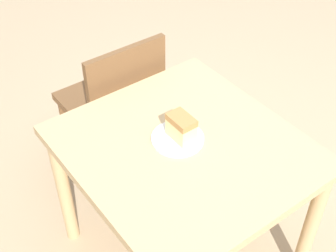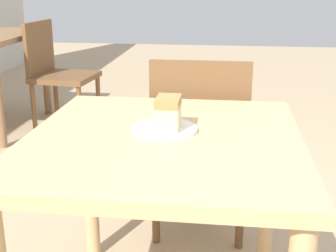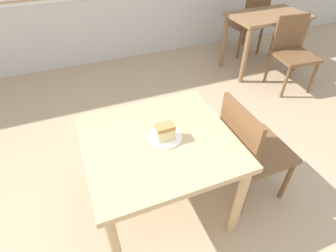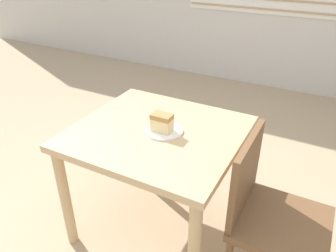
# 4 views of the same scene
# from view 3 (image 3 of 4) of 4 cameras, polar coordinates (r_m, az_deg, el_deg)

# --- Properties ---
(ground_plane) EXTENTS (14.00, 14.00, 0.00)m
(ground_plane) POSITION_cam_3_polar(r_m,az_deg,el_deg) (1.97, 3.32, -24.44)
(ground_plane) COLOR tan
(dining_table_near) EXTENTS (0.89, 0.83, 0.70)m
(dining_table_near) POSITION_cam_3_polar(r_m,az_deg,el_deg) (1.65, -1.89, -5.69)
(dining_table_near) COLOR tan
(dining_table_near) RESTS_ON ground_plane
(dining_table_far) EXTENTS (0.97, 0.60, 0.74)m
(dining_table_far) POSITION_cam_3_polar(r_m,az_deg,el_deg) (3.84, 20.59, 19.96)
(dining_table_far) COLOR olive
(dining_table_far) RESTS_ON ground_plane
(chair_near_window) EXTENTS (0.43, 0.43, 0.84)m
(chair_near_window) POSITION_cam_3_polar(r_m,az_deg,el_deg) (1.95, 17.46, -4.59)
(chair_near_window) COLOR brown
(chair_near_window) RESTS_ON ground_plane
(chair_far_corner) EXTENTS (0.48, 0.48, 0.84)m
(chair_far_corner) POSITION_cam_3_polar(r_m,az_deg,el_deg) (3.57, 25.46, 14.62)
(chair_far_corner) COLOR brown
(chair_far_corner) RESTS_ON ground_plane
(chair_far_opposite) EXTENTS (0.45, 0.45, 0.84)m
(chair_far_opposite) POSITION_cam_3_polar(r_m,az_deg,el_deg) (4.32, 17.02, 20.68)
(chair_far_opposite) COLOR brown
(chair_far_opposite) RESTS_ON ground_plane
(plate) EXTENTS (0.20, 0.20, 0.01)m
(plate) POSITION_cam_3_polar(r_m,az_deg,el_deg) (1.58, -0.58, -2.42)
(plate) COLOR white
(plate) RESTS_ON dining_table_near
(cake_slice) EXTENTS (0.11, 0.07, 0.10)m
(cake_slice) POSITION_cam_3_polar(r_m,az_deg,el_deg) (1.53, -0.81, -1.27)
(cake_slice) COLOR beige
(cake_slice) RESTS_ON plate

